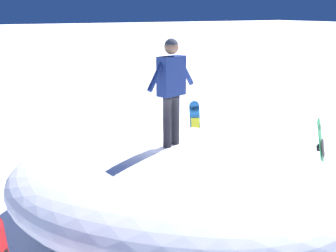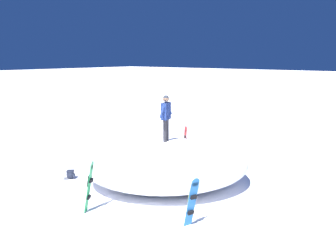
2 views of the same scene
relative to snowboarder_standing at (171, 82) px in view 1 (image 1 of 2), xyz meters
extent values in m
plane|color=white|center=(-0.64, 0.76, -2.77)|extent=(240.00, 240.00, 0.00)
ellipsoid|color=white|center=(-0.16, 0.18, -1.93)|extent=(8.04, 7.97, 1.68)
cylinder|color=black|center=(0.03, -0.10, -0.65)|extent=(0.14, 0.14, 0.86)
cylinder|color=black|center=(-0.03, 0.10, -0.65)|extent=(0.14, 0.14, 0.86)
cube|color=navy|center=(0.00, 0.00, 0.10)|extent=(0.34, 0.52, 0.64)
sphere|color=#936B4C|center=(0.00, 0.00, 0.57)|extent=(0.24, 0.24, 0.24)
cylinder|color=navy|center=(0.09, -0.32, 0.16)|extent=(0.19, 0.41, 0.53)
cylinder|color=navy|center=(-0.09, 0.32, 0.16)|extent=(0.19, 0.41, 0.53)
sphere|color=#333842|center=(0.00, 0.00, 0.59)|extent=(0.22, 0.22, 0.22)
cube|color=#2672BF|center=(-2.92, 2.44, -2.04)|extent=(0.45, 0.39, 1.47)
cylinder|color=#2672BF|center=(-3.09, 2.51, -1.31)|extent=(0.17, 0.28, 0.27)
cube|color=yellow|center=(-2.93, 2.45, -1.78)|extent=(0.17, 0.25, 0.35)
cube|color=black|center=(-3.02, 2.48, -1.78)|extent=(0.15, 0.21, 0.12)
cube|color=black|center=(-2.89, 2.44, -2.30)|extent=(0.15, 0.21, 0.12)
cube|color=#1E8C47|center=(0.23, 3.63, -1.98)|extent=(0.40, 0.39, 1.58)
cylinder|color=#1E8C47|center=(0.11, 3.56, -1.19)|extent=(0.19, 0.26, 0.27)
cube|color=black|center=(0.22, 3.62, -1.70)|extent=(0.18, 0.23, 0.38)
cube|color=black|center=(0.15, 3.58, -1.70)|extent=(0.17, 0.21, 0.12)
cube|color=black|center=(0.23, 3.63, -2.26)|extent=(0.17, 0.21, 0.12)
camera|label=1|loc=(5.78, -3.38, 1.14)|focal=44.06mm
camera|label=2|loc=(-8.12, 10.05, 2.14)|focal=36.49mm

